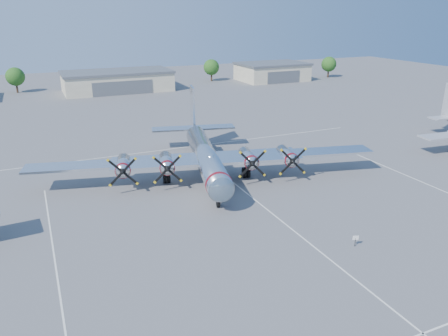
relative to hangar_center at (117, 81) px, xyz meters
name	(u,v)px	position (x,y,z in m)	size (l,w,h in m)	color
ground	(264,207)	(0.00, -81.96, -2.71)	(260.00, 260.00, 0.00)	#555557
parking_lines	(272,214)	(0.00, -83.71, -2.71)	(60.00, 50.08, 0.01)	silver
hangar_center	(117,81)	(0.00, 0.00, 0.00)	(28.60, 14.60, 5.40)	#B9AD93
hangar_east	(272,71)	(48.00, 0.00, 0.00)	(20.60, 14.60, 5.40)	#B9AD93
tree_west	(15,77)	(-25.00, 8.04, 1.51)	(4.80, 4.80, 6.64)	#382619
tree_east	(211,67)	(30.00, 6.04, 1.51)	(4.80, 4.80, 6.64)	#382619
tree_far_east	(329,64)	(68.00, -1.96, 1.51)	(4.80, 4.80, 6.64)	#382619
main_bomber_b29	(205,175)	(-2.27, -69.88, -2.71)	(43.66, 29.86, 9.66)	white
info_placard	(356,239)	(3.51, -92.83, -1.95)	(0.55, 0.22, 1.08)	black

